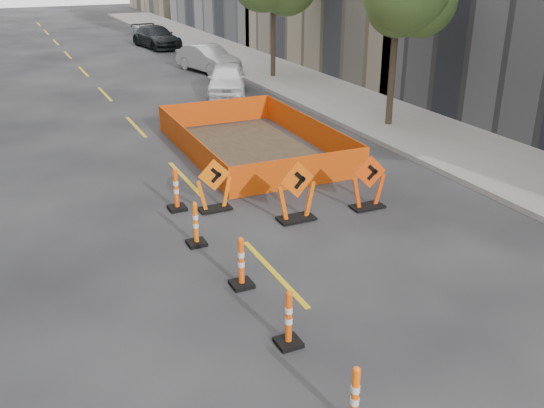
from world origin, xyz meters
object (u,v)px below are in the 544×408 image
chevron_sign_right (369,182)px  channelizer_5 (196,224)px  parked_car_near (227,79)px  channelizer_2 (355,398)px  parked_car_far (156,37)px  parked_car_mid (208,59)px  chevron_sign_left (214,185)px  channelizer_4 (241,262)px  channelizer_6 (176,189)px  chevron_sign_center (297,191)px  channelizer_3 (289,318)px

chevron_sign_right → channelizer_5: bearing=-172.4°
channelizer_5 → parked_car_near: (6.01, 13.72, 0.17)m
chevron_sign_right → parked_car_near: (1.42, 13.57, -0.02)m
parked_car_near → chevron_sign_right: bearing=-73.1°
channelizer_2 → parked_car_far: parked_car_far is taller
channelizer_2 → parked_car_mid: parked_car_mid is taller
channelizer_2 → channelizer_5: 6.25m
channelizer_5 → parked_car_near: parked_car_near is taller
channelizer_5 → chevron_sign_left: chevron_sign_left is taller
parked_car_near → channelizer_4: bearing=-87.2°
parked_car_near → parked_car_mid: size_ratio=0.95×
channelizer_4 → channelizer_5: size_ratio=1.02×
channelizer_6 → chevron_sign_center: bearing=-37.0°
channelizer_6 → parked_car_mid: parked_car_mid is taller
channelizer_3 → channelizer_5: channelizer_5 is taller
chevron_sign_center → parked_car_near: size_ratio=0.38×
channelizer_2 → channelizer_6: bearing=89.9°
chevron_sign_center → chevron_sign_right: 1.98m
channelizer_2 → channelizer_6: (0.01, 8.33, 0.03)m
channelizer_3 → parked_car_mid: size_ratio=0.24×
channelizer_4 → chevron_sign_center: 3.34m
channelizer_4 → channelizer_6: bearing=90.7°
channelizer_3 → channelizer_4: channelizer_4 is taller
parked_car_mid → parked_car_far: size_ratio=0.89×
chevron_sign_left → chevron_sign_right: (3.55, -1.51, 0.02)m
channelizer_5 → parked_car_near: 14.98m
channelizer_2 → channelizer_4: (0.06, 4.16, 0.01)m
channelizer_4 → parked_car_near: size_ratio=0.26×
channelizer_4 → chevron_sign_center: size_ratio=0.70×
channelizer_4 → chevron_sign_right: chevron_sign_right is taller
channelizer_5 → channelizer_3: bearing=-87.1°
chevron_sign_center → parked_car_far: bearing=76.2°
chevron_sign_left → chevron_sign_center: chevron_sign_center is taller
chevron_sign_center → chevron_sign_right: bearing=-8.4°
channelizer_4 → channelizer_6: size_ratio=0.97×
chevron_sign_right → parked_car_near: bearing=89.9°
channelizer_5 → chevron_sign_left: 1.96m
channelizer_6 → channelizer_4: bearing=-89.3°
channelizer_6 → channelizer_2: bearing=-90.1°
chevron_sign_left → chevron_sign_right: bearing=-19.3°
channelizer_5 → parked_car_far: (6.84, 28.80, 0.18)m
chevron_sign_center → channelizer_5: bearing=-180.0°
channelizer_3 → parked_car_mid: parked_car_mid is taller
channelizer_6 → parked_car_near: 13.01m
channelizer_2 → parked_car_near: parked_car_near is taller
chevron_sign_left → channelizer_6: bearing=157.1°
parked_car_near → chevron_sign_center: bearing=-81.2°
channelizer_2 → chevron_sign_center: chevron_sign_center is taller
chevron_sign_center → chevron_sign_right: chevron_sign_center is taller
channelizer_3 → parked_car_far: 33.62m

